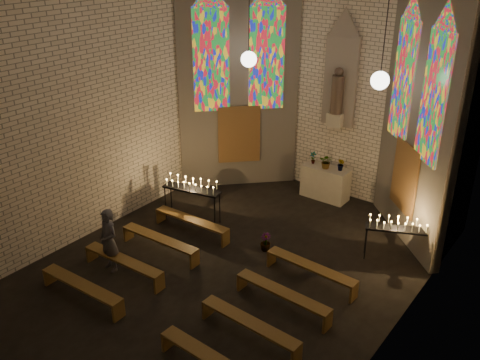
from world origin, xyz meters
name	(u,v)px	position (x,y,z in m)	size (l,w,h in m)	color
floor	(210,283)	(0.00, 0.00, 0.00)	(12.00, 12.00, 0.00)	black
room	(293,94)	(0.00, 3.37, 3.72)	(8.22, 12.43, 7.00)	#EEDFC7
altar	(325,183)	(0.00, 5.45, 0.50)	(1.40, 0.60, 1.00)	beige
flower_vase_left	(313,158)	(-0.47, 5.46, 1.19)	(0.20, 0.13, 0.38)	#4C723F
flower_vase_center	(327,161)	(0.03, 5.38, 1.22)	(0.40, 0.35, 0.45)	#4C723F
flower_vase_right	(341,165)	(0.45, 5.49, 1.20)	(0.22, 0.17, 0.39)	#4C723F
aisle_flower_pot	(265,242)	(0.24, 1.92, 0.24)	(0.27, 0.27, 0.48)	#4C723F
votive_stand_left	(192,186)	(-2.29, 2.01, 1.04)	(1.69, 0.74, 1.21)	black
votive_stand_right	(398,226)	(3.00, 3.48, 0.94)	(1.51, 0.95, 1.10)	black
pew_left_0	(192,221)	(-1.82, 1.45, 0.36)	(2.29, 0.41, 0.44)	brown
pew_right_0	(311,268)	(1.82, 1.45, 0.36)	(2.29, 0.41, 0.44)	brown
pew_left_1	(160,240)	(-1.82, 0.25, 0.36)	(2.29, 0.41, 0.44)	brown
pew_right_1	(283,294)	(1.82, 0.25, 0.36)	(2.29, 0.41, 0.44)	brown
pew_left_2	(124,262)	(-1.82, -0.95, 0.36)	(2.29, 0.41, 0.44)	brown
pew_right_2	(250,324)	(1.82, -0.95, 0.36)	(2.29, 0.41, 0.44)	brown
pew_left_3	(82,287)	(-1.82, -2.15, 0.36)	(2.29, 0.41, 0.44)	brown
pew_right_3	(211,360)	(1.82, -2.15, 0.36)	(2.29, 0.41, 0.44)	brown
visitor	(109,240)	(-2.25, -0.97, 0.79)	(0.58, 0.38, 1.59)	#474650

